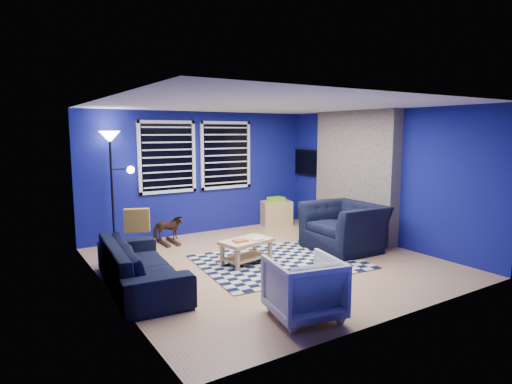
% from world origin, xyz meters
% --- Properties ---
extents(floor, '(5.00, 5.00, 0.00)m').
position_xyz_m(floor, '(0.00, 0.00, 0.00)').
color(floor, tan).
rests_on(floor, ground).
extents(ceiling, '(5.00, 5.00, 0.00)m').
position_xyz_m(ceiling, '(0.00, 0.00, 2.50)').
color(ceiling, white).
rests_on(ceiling, wall_back).
extents(wall_back, '(5.00, 0.00, 5.00)m').
position_xyz_m(wall_back, '(0.00, 2.50, 1.25)').
color(wall_back, navy).
rests_on(wall_back, floor).
extents(wall_left, '(0.00, 5.00, 5.00)m').
position_xyz_m(wall_left, '(-2.50, 0.00, 1.25)').
color(wall_left, navy).
rests_on(wall_left, floor).
extents(wall_right, '(0.00, 5.00, 5.00)m').
position_xyz_m(wall_right, '(2.50, 0.00, 1.25)').
color(wall_right, navy).
rests_on(wall_right, floor).
extents(fireplace, '(0.65, 2.00, 2.50)m').
position_xyz_m(fireplace, '(2.36, 0.50, 1.20)').
color(fireplace, gray).
rests_on(fireplace, floor).
extents(window_left, '(1.17, 0.06, 1.42)m').
position_xyz_m(window_left, '(-0.75, 2.46, 1.60)').
color(window_left, black).
rests_on(window_left, wall_back).
extents(window_right, '(1.17, 0.06, 1.42)m').
position_xyz_m(window_right, '(0.55, 2.46, 1.60)').
color(window_right, black).
rests_on(window_right, wall_back).
extents(tv, '(0.07, 1.00, 0.58)m').
position_xyz_m(tv, '(2.45, 2.00, 1.40)').
color(tv, black).
rests_on(tv, wall_right).
extents(rug, '(2.68, 2.23, 0.02)m').
position_xyz_m(rug, '(0.13, -0.09, 0.01)').
color(rug, black).
rests_on(rug, floor).
extents(sofa, '(2.22, 1.03, 0.63)m').
position_xyz_m(sofa, '(-2.10, -0.00, 0.31)').
color(sofa, black).
rests_on(sofa, floor).
extents(armchair_big, '(1.30, 1.15, 0.83)m').
position_xyz_m(armchair_big, '(1.54, -0.08, 0.41)').
color(armchair_big, black).
rests_on(armchair_big, floor).
extents(armchair_bent, '(0.89, 0.91, 0.70)m').
position_xyz_m(armchair_bent, '(-0.84, -1.93, 0.35)').
color(armchair_bent, gray).
rests_on(armchair_bent, floor).
extents(rocking_horse, '(0.44, 0.60, 0.46)m').
position_xyz_m(rocking_horse, '(-0.96, 1.98, 0.30)').
color(rocking_horse, '#482C17').
rests_on(rocking_horse, floor).
extents(coffee_table, '(0.89, 0.62, 0.41)m').
position_xyz_m(coffee_table, '(-0.36, 0.13, 0.29)').
color(coffee_table, tan).
rests_on(coffee_table, rug).
extents(cabinet, '(0.74, 0.59, 0.64)m').
position_xyz_m(cabinet, '(1.70, 2.25, 0.28)').
color(cabinet, tan).
rests_on(cabinet, floor).
extents(floor_lamp, '(0.57, 0.35, 2.10)m').
position_xyz_m(floor_lamp, '(-1.86, 2.25, 1.72)').
color(floor_lamp, black).
rests_on(floor_lamp, floor).
extents(throw_pillow, '(0.38, 0.24, 0.34)m').
position_xyz_m(throw_pillow, '(-1.95, 0.60, 0.80)').
color(throw_pillow, gold).
rests_on(throw_pillow, sofa).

